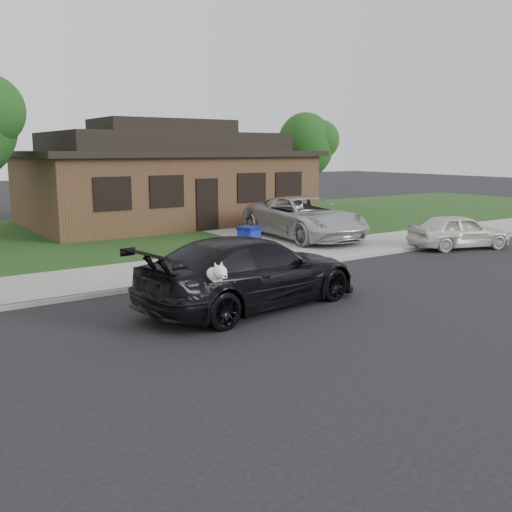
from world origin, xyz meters
TOP-DOWN VIEW (x-y plane):
  - ground at (0.00, 0.00)m, footprint 120.00×120.00m
  - sidewalk at (0.00, 5.00)m, footprint 60.00×3.00m
  - curb at (0.00, 3.50)m, footprint 60.00×0.12m
  - lawn at (0.00, 13.00)m, footprint 60.00×13.00m
  - driveway at (6.00, 10.00)m, footprint 4.50×13.00m
  - sedan at (-0.70, 0.77)m, footprint 5.65×2.92m
  - minivan at (6.00, 7.14)m, footprint 3.07×5.82m
  - white_compact at (9.57, 2.93)m, footprint 3.84×2.47m
  - recycling_bin at (2.20, 5.19)m, footprint 0.72×0.72m
  - house at (4.00, 15.00)m, footprint 12.60×8.60m
  - tree_1 at (12.14, 14.40)m, footprint 3.15×3.00m

SIDE VIEW (x-z plane):
  - ground at x=0.00m, z-range 0.00..0.00m
  - sidewalk at x=0.00m, z-range 0.00..0.12m
  - curb at x=0.00m, z-range 0.00..0.12m
  - lawn at x=0.00m, z-range 0.00..0.13m
  - driveway at x=6.00m, z-range 0.00..0.14m
  - recycling_bin at x=2.20m, z-range 0.13..1.09m
  - white_compact at x=9.57m, z-range 0.00..1.22m
  - sedan at x=-0.70m, z-range 0.00..1.57m
  - minivan at x=6.00m, z-range 0.14..1.70m
  - house at x=4.00m, z-range -0.19..4.46m
  - tree_1 at x=12.14m, z-range 1.09..6.34m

